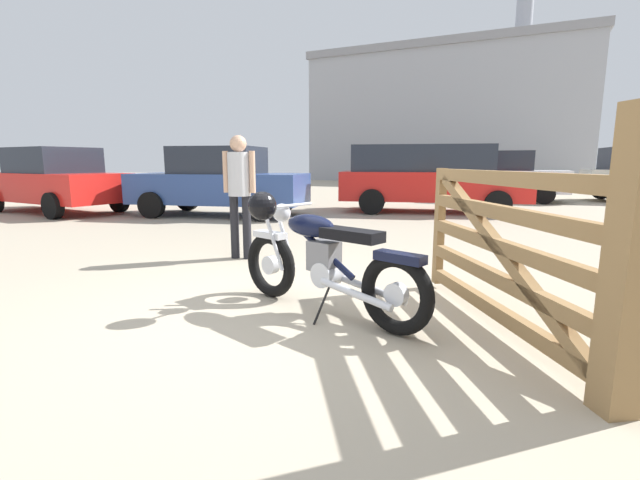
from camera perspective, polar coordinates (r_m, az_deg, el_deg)
ground_plane at (r=3.95m, az=-4.89°, el=-9.38°), size 80.00×80.00×0.00m
vintage_motorcycle at (r=3.83m, az=-0.12°, el=-2.34°), size 1.97×0.91×1.07m
timber_gate at (r=3.44m, az=24.56°, el=-1.07°), size 1.30×2.31×1.60m
bystander at (r=6.07m, az=-10.36°, el=7.12°), size 0.46×0.30×1.66m
red_hatchback_near at (r=13.51m, az=-31.03°, el=6.62°), size 4.43×2.45×1.67m
pale_sedan_back at (r=11.21m, az=-12.83°, el=7.38°), size 4.41×2.40×1.67m
white_estate_far at (r=12.04m, az=13.73°, el=8.01°), size 4.93×2.55×1.74m
blue_hatchback_right at (r=16.33m, az=22.23°, el=7.66°), size 4.29×2.11×1.67m
industrial_building at (r=36.39m, az=16.80°, el=14.64°), size 19.31×15.18×16.53m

